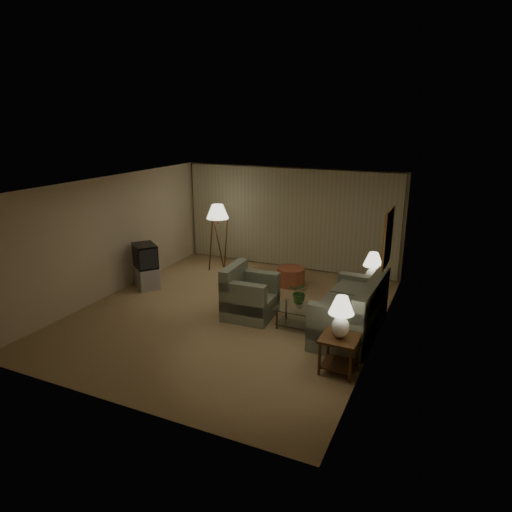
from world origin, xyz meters
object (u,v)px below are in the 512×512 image
at_px(crt_tv, 145,256).
at_px(floor_lamp, 218,236).
at_px(ottoman, 291,277).
at_px(vase, 300,304).
at_px(coffee_table, 307,315).
at_px(table_lamp_far, 373,266).
at_px(tv_cabinet, 147,277).
at_px(table_lamp_near, 341,313).
at_px(sofa, 350,313).
at_px(armchair, 250,297).
at_px(side_table_far, 371,294).
at_px(side_table_near, 339,347).

xyz_separation_m(crt_tv, floor_lamp, (0.98, 1.82, 0.15)).
xyz_separation_m(ottoman, vase, (0.96, -2.13, 0.27)).
height_order(coffee_table, floor_lamp, floor_lamp).
height_order(table_lamp_far, tv_cabinet, table_lamp_far).
distance_m(table_lamp_near, ottoman, 4.03).
relative_size(tv_cabinet, vase, 6.24).
height_order(sofa, armchair, sofa).
bearing_deg(table_lamp_near, side_table_far, 90.00).
relative_size(table_lamp_near, crt_tv, 0.86).
bearing_deg(side_table_far, coffee_table, -125.20).
distance_m(crt_tv, ottoman, 3.54).
xyz_separation_m(table_lamp_near, ottoman, (-2.06, 3.38, -0.79)).
bearing_deg(ottoman, side_table_near, -58.62).
height_order(side_table_far, table_lamp_near, table_lamp_near).
relative_size(side_table_near, coffee_table, 0.51).
bearing_deg(floor_lamp, table_lamp_near, -41.00).
bearing_deg(side_table_far, table_lamp_far, -135.00).
bearing_deg(side_table_near, armchair, 148.66).
xyz_separation_m(sofa, side_table_near, (0.15, -1.35, -0.02)).
bearing_deg(coffee_table, side_table_near, -52.70).
bearing_deg(floor_lamp, vase, -37.81).
bearing_deg(table_lamp_far, armchair, -149.99).
bearing_deg(table_lamp_far, ottoman, 159.32).
distance_m(table_lamp_far, tv_cabinet, 5.31).
relative_size(crt_tv, floor_lamp, 0.45).
xyz_separation_m(armchair, vase, (1.09, -0.08, 0.06)).
bearing_deg(coffee_table, table_lamp_far, 54.80).
height_order(table_lamp_far, floor_lamp, floor_lamp).
bearing_deg(floor_lamp, tv_cabinet, -118.21).
xyz_separation_m(crt_tv, ottoman, (3.14, 1.53, -0.56)).
bearing_deg(armchair, table_lamp_near, -124.31).
xyz_separation_m(sofa, armchair, (-2.04, -0.02, -0.02)).
height_order(tv_cabinet, vase, vase).
xyz_separation_m(crt_tv, vase, (4.10, -0.60, -0.29)).
bearing_deg(tv_cabinet, table_lamp_near, 18.22).
distance_m(tv_cabinet, vase, 4.15).
bearing_deg(crt_tv, table_lamp_far, 46.01).
bearing_deg(ottoman, table_lamp_near, -58.62).
height_order(side_table_far, vase, side_table_far).
height_order(sofa, crt_tv, crt_tv).
distance_m(floor_lamp, ottoman, 2.30).
relative_size(sofa, crt_tv, 2.59).
bearing_deg(floor_lamp, crt_tv, -118.21).
distance_m(tv_cabinet, ottoman, 3.49).
xyz_separation_m(sofa, table_lamp_far, (0.15, 1.25, 0.57)).
distance_m(table_lamp_near, floor_lamp, 5.60).
distance_m(armchair, vase, 1.09).
bearing_deg(ottoman, table_lamp_far, -20.68).
distance_m(armchair, tv_cabinet, 3.06).
xyz_separation_m(table_lamp_far, vase, (-1.10, -1.35, -0.52)).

